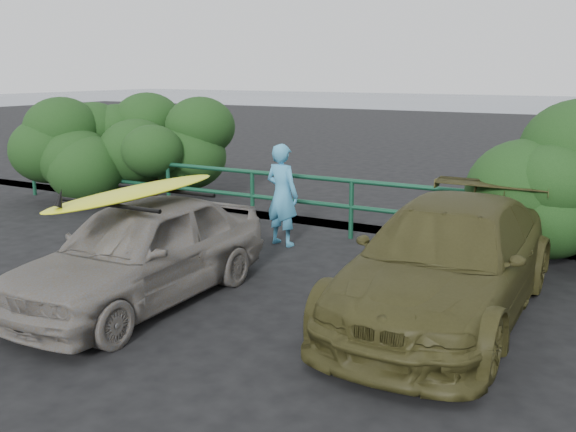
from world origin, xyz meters
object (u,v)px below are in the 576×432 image
Objects in this scene: man at (282,195)px; sedan at (141,251)px; surfboard at (138,192)px; guardrail at (300,203)px; olive_vehicle at (447,261)px.

sedan is at bearing 96.70° from man.
sedan is at bearing -90.95° from surfboard.
surfboard reaches higher than guardrail.
olive_vehicle is at bearing 21.16° from sedan.
guardrail is 3.04× the size of olive_vehicle.
surfboard is at bearing -158.11° from olive_vehicle.
olive_vehicle is 2.74× the size of man.
guardrail is at bearing 141.31° from olive_vehicle.
guardrail is at bearing 89.08° from surfboard.
olive_vehicle is 1.59× the size of surfboard.
olive_vehicle reaches higher than sedan.
sedan is 3.69m from olive_vehicle.
guardrail is 8.34× the size of man.
surfboard is (-0.17, -3.18, 0.56)m from man.
sedan is at bearing -89.97° from guardrail.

